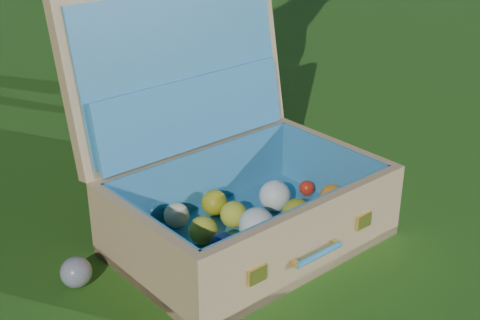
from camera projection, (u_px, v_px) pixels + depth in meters
name	position (u px, v px, depth m)	size (l,w,h in m)	color
ground	(226.00, 246.00, 1.77)	(60.00, 60.00, 0.00)	#215114
stray_ball	(76.00, 272.00, 1.59)	(0.08, 0.08, 0.08)	#3E68A2
suitcase	(225.00, 171.00, 1.76)	(0.86, 0.81, 0.65)	tan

